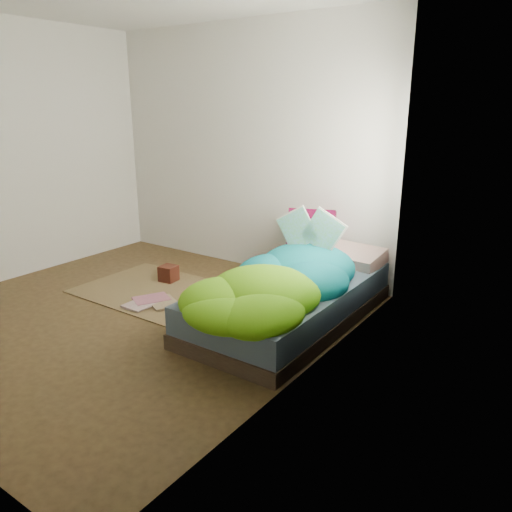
{
  "coord_description": "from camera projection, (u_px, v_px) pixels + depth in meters",
  "views": [
    {
      "loc": [
        3.23,
        -2.66,
        1.78
      ],
      "look_at": [
        0.85,
        0.75,
        0.5
      ],
      "focal_mm": 35.0,
      "sensor_mm": 36.0,
      "label": 1
    }
  ],
  "objects": [
    {
      "name": "ground",
      "position": [
        128.0,
        315.0,
        4.38
      ],
      "size": [
        3.5,
        3.5,
        0.0
      ],
      "primitive_type": "cube",
      "color": "#402D18",
      "rests_on": "ground"
    },
    {
      "name": "room_walls",
      "position": [
        114.0,
        124.0,
        3.9
      ],
      "size": [
        3.54,
        3.54,
        2.62
      ],
      "color": "silver",
      "rests_on": "ground"
    },
    {
      "name": "bed",
      "position": [
        290.0,
        302.0,
        4.23
      ],
      "size": [
        1.0,
        2.0,
        0.34
      ],
      "color": "#32251B",
      "rests_on": "ground"
    },
    {
      "name": "duvet",
      "position": [
        276.0,
        270.0,
        3.95
      ],
      "size": [
        0.96,
        1.84,
        0.34
      ],
      "primitive_type": null,
      "color": "#087E81",
      "rests_on": "bed"
    },
    {
      "name": "rug",
      "position": [
        161.0,
        292.0,
        4.89
      ],
      "size": [
        1.6,
        1.1,
        0.01
      ],
      "primitive_type": "cube",
      "color": "brown",
      "rests_on": "ground"
    },
    {
      "name": "pillow_floral",
      "position": [
        351.0,
        257.0,
        4.66
      ],
      "size": [
        0.61,
        0.41,
        0.13
      ],
      "primitive_type": "cube",
      "rotation": [
        0.0,
        0.0,
        -0.08
      ],
      "color": "beige",
      "rests_on": "bed"
    },
    {
      "name": "pillow_magenta",
      "position": [
        311.0,
        233.0,
        4.87
      ],
      "size": [
        0.47,
        0.29,
        0.45
      ],
      "primitive_type": "cube",
      "rotation": [
        0.0,
        0.0,
        0.35
      ],
      "color": "#50052A",
      "rests_on": "bed"
    },
    {
      "name": "open_book",
      "position": [
        310.0,
        219.0,
        4.27
      ],
      "size": [
        0.51,
        0.19,
        0.3
      ],
      "primitive_type": null,
      "rotation": [
        0.0,
        0.0,
        0.18
      ],
      "color": "#3B8F2F",
      "rests_on": "duvet"
    },
    {
      "name": "wooden_box",
      "position": [
        169.0,
        273.0,
        5.16
      ],
      "size": [
        0.18,
        0.18,
        0.16
      ],
      "primitive_type": "cube",
      "rotation": [
        0.0,
        0.0,
        0.13
      ],
      "color": "#37120C",
      "rests_on": "rug"
    },
    {
      "name": "floor_book_a",
      "position": [
        134.0,
        301.0,
        4.62
      ],
      "size": [
        0.24,
        0.32,
        0.02
      ],
      "primitive_type": "imported",
      "rotation": [
        0.0,
        0.0,
        -0.01
      ],
      "color": "beige",
      "rests_on": "rug"
    },
    {
      "name": "floor_book_b",
      "position": [
        148.0,
        295.0,
        4.75
      ],
      "size": [
        0.36,
        0.39,
        0.03
      ],
      "primitive_type": "imported",
      "rotation": [
        0.0,
        0.0,
        -0.49
      ],
      "color": "#B2677C",
      "rests_on": "rug"
    },
    {
      "name": "floor_book_c",
      "position": [
        151.0,
        305.0,
        4.53
      ],
      "size": [
        0.39,
        0.35,
        0.02
      ],
      "primitive_type": "imported",
      "rotation": [
        0.0,
        0.0,
        1.12
      ],
      "color": "tan",
      "rests_on": "rug"
    }
  ]
}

